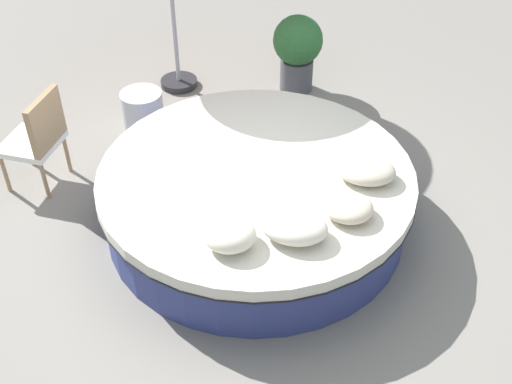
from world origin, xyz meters
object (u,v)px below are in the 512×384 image
Objects in this scene: throw_pillow_3 at (366,170)px; planter at (298,48)px; side_table at (143,109)px; throw_pillow_0 at (229,234)px; throw_pillow_2 at (348,207)px; throw_pillow_1 at (294,227)px; patio_chair at (38,135)px; round_bed at (256,196)px.

throw_pillow_3 is 2.52m from planter.
side_table is (-1.52, -1.13, -0.33)m from planter.
throw_pillow_3 is (0.93, 1.02, -0.02)m from throw_pillow_0.
throw_pillow_2 is at bearing -35.65° from side_table.
throw_pillow_1 is at bearing -81.25° from planter.
planter is 1.92m from side_table.
throw_pillow_0 is 3.35m from planter.
throw_pillow_3 is (0.10, 0.51, 0.00)m from throw_pillow_2.
patio_chair is 2.14× the size of side_table.
throw_pillow_1 is 1.02× the size of throw_pillow_3.
patio_chair is at bearing 179.43° from throw_pillow_3.
patio_chair is 1.35m from side_table.
round_bed reaches higher than side_table.
throw_pillow_0 is 0.50m from throw_pillow_1.
throw_pillow_1 is 2.71m from patio_chair.
side_table is (-2.39, 1.71, -0.46)m from throw_pillow_2.
patio_chair is at bearing 161.36° from throw_pillow_1.
round_bed is 6.07× the size of side_table.
side_table is at bearing 124.83° from throw_pillow_0.
throw_pillow_2 is 0.52m from throw_pillow_3.
planter is (2.08, 2.30, -0.03)m from patio_chair.
patio_chair is at bearing -115.56° from side_table.
throw_pillow_3 is 2.80m from side_table.
throw_pillow_0 is at bearing -148.44° from throw_pillow_2.
throw_pillow_0 is 0.90× the size of side_table.
throw_pillow_0 is 0.44× the size of planter.
throw_pillow_3 is at bearing 79.14° from throw_pillow_2.
throw_pillow_2 is 0.41× the size of patio_chair.
planter is at bearing -39.52° from patio_chair.
throw_pillow_1 is 0.50m from throw_pillow_2.
throw_pillow_2 is 2.97m from planter.
throw_pillow_1 reaches higher than throw_pillow_3.
throw_pillow_2 is (0.38, 0.33, -0.02)m from throw_pillow_1.
planter is at bearing 106.93° from throw_pillow_2.
side_table is (0.56, 1.17, -0.36)m from patio_chair.
planter is (-0.86, 2.84, -0.13)m from throw_pillow_2.
throw_pillow_2 is (0.84, 0.51, -0.02)m from throw_pillow_0.
round_bed is at bearing 89.55° from throw_pillow_0.
round_bed is at bearing -91.02° from patio_chair.
throw_pillow_0 is 0.80× the size of throw_pillow_1.
throw_pillow_3 is (0.47, 0.84, -0.01)m from throw_pillow_1.
throw_pillow_3 is 0.55× the size of planter.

